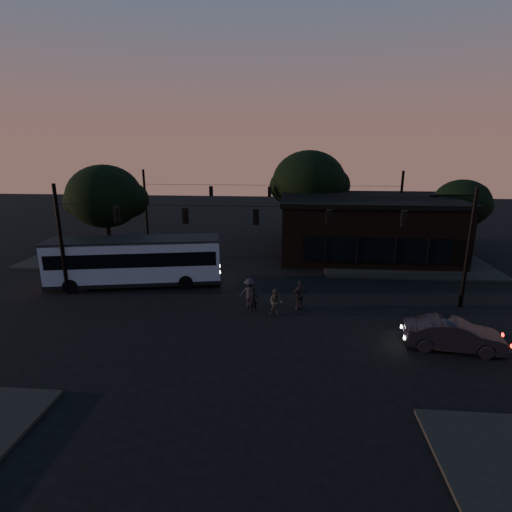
# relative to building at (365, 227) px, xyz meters

# --- Properties ---
(ground) EXTENTS (120.00, 120.00, 0.00)m
(ground) POSITION_rel_building_xyz_m (-9.00, -15.97, -2.71)
(ground) COLOR black
(ground) RESTS_ON ground
(sidewalk_far_right) EXTENTS (14.00, 10.00, 0.15)m
(sidewalk_far_right) POSITION_rel_building_xyz_m (3.00, -1.97, -2.63)
(sidewalk_far_right) COLOR black
(sidewalk_far_right) RESTS_ON ground
(sidewalk_far_left) EXTENTS (14.00, 10.00, 0.15)m
(sidewalk_far_left) POSITION_rel_building_xyz_m (-23.00, -1.97, -2.63)
(sidewalk_far_left) COLOR black
(sidewalk_far_left) RESTS_ON ground
(building) EXTENTS (15.40, 10.41, 5.40)m
(building) POSITION_rel_building_xyz_m (0.00, 0.00, 0.00)
(building) COLOR black
(building) RESTS_ON ground
(tree_behind) EXTENTS (7.60, 7.60, 9.43)m
(tree_behind) POSITION_rel_building_xyz_m (-5.00, 6.03, 3.48)
(tree_behind) COLOR black
(tree_behind) RESTS_ON ground
(tree_right) EXTENTS (5.20, 5.20, 6.86)m
(tree_right) POSITION_rel_building_xyz_m (9.00, 2.03, 1.93)
(tree_right) COLOR black
(tree_right) RESTS_ON ground
(tree_left) EXTENTS (6.40, 6.40, 8.30)m
(tree_left) POSITION_rel_building_xyz_m (-23.00, -2.97, 2.86)
(tree_left) COLOR black
(tree_left) RESTS_ON ground
(signal_rig_near) EXTENTS (26.24, 0.30, 7.50)m
(signal_rig_near) POSITION_rel_building_xyz_m (-9.00, -11.97, 1.74)
(signal_rig_near) COLOR black
(signal_rig_near) RESTS_ON ground
(signal_rig_far) EXTENTS (26.24, 0.30, 7.50)m
(signal_rig_far) POSITION_rel_building_xyz_m (-9.00, 4.03, 1.50)
(signal_rig_far) COLOR black
(signal_rig_far) RESTS_ON ground
(bus) EXTENTS (12.51, 5.10, 3.44)m
(bus) POSITION_rel_building_xyz_m (-17.96, -9.72, -0.78)
(bus) COLOR #A0AACC
(bus) RESTS_ON ground
(car) EXTENTS (4.87, 2.28, 1.54)m
(car) POSITION_rel_building_xyz_m (1.35, -17.73, -1.94)
(car) COLOR black
(car) RESTS_ON ground
(pedestrian_a) EXTENTS (0.61, 0.44, 1.58)m
(pedestrian_a) POSITION_rel_building_xyz_m (-9.01, -13.97, -1.92)
(pedestrian_a) COLOR black
(pedestrian_a) RESTS_ON ground
(pedestrian_b) EXTENTS (0.91, 0.77, 1.64)m
(pedestrian_b) POSITION_rel_building_xyz_m (-7.62, -14.38, -1.89)
(pedestrian_b) COLOR #31302D
(pedestrian_b) RESTS_ON ground
(pedestrian_c) EXTENTS (1.16, 0.84, 1.83)m
(pedestrian_c) POSITION_rel_building_xyz_m (-6.17, -13.28, -1.79)
(pedestrian_c) COLOR black
(pedestrian_c) RESTS_ON ground
(pedestrian_d) EXTENTS (1.33, 0.89, 1.92)m
(pedestrian_d) POSITION_rel_building_xyz_m (-9.29, -13.32, -1.75)
(pedestrian_d) COLOR black
(pedestrian_d) RESTS_ON ground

